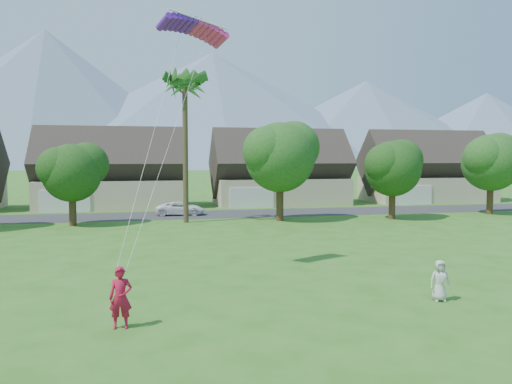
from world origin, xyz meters
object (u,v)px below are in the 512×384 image
object	(u,v)px
kite_flyer	(121,298)
parked_car	(180,208)
parafoil_kite	(193,26)
watcher	(440,281)

from	to	relation	value
kite_flyer	parked_car	size ratio (longest dim) A/B	0.44
kite_flyer	parafoil_kite	xyz separation A→B (m)	(3.04, 7.30, 10.48)
kite_flyer	parked_car	world-z (taller)	kite_flyer
watcher	parked_car	bearing A→B (deg)	116.02
kite_flyer	watcher	bearing A→B (deg)	7.33
watcher	parafoil_kite	world-z (taller)	parafoil_kite
kite_flyer	parked_car	bearing A→B (deg)	87.40
watcher	parked_car	distance (m)	31.56
watcher	parked_car	size ratio (longest dim) A/B	0.34
watcher	parafoil_kite	size ratio (longest dim) A/B	0.45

